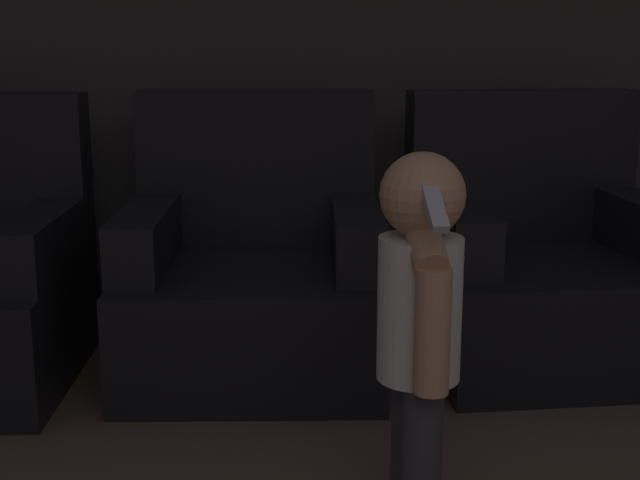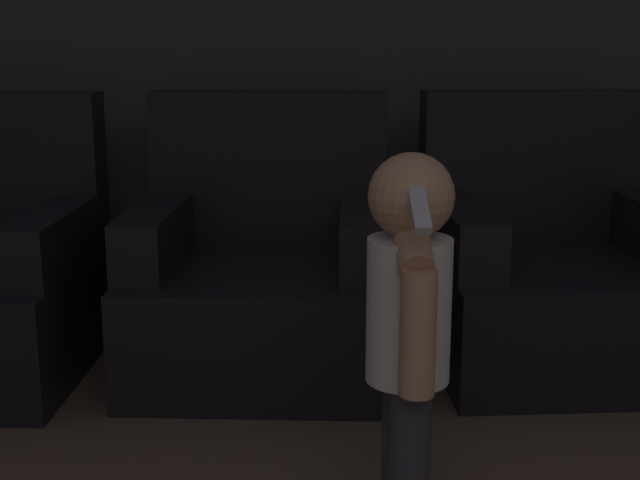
% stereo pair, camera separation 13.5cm
% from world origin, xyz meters
% --- Properties ---
extents(armchair_middle, '(0.94, 0.92, 0.95)m').
position_xyz_m(armchair_middle, '(-0.31, 3.78, 0.32)').
color(armchair_middle, black).
rests_on(armchair_middle, ground_plane).
extents(armchair_right, '(0.88, 0.86, 0.95)m').
position_xyz_m(armchair_right, '(0.73, 3.78, 0.32)').
color(armchair_right, black).
rests_on(armchair_right, ground_plane).
extents(person_toddler, '(0.20, 0.35, 0.90)m').
position_xyz_m(person_toddler, '(0.05, 2.70, 0.53)').
color(person_toddler, '#28282D').
rests_on(person_toddler, ground_plane).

